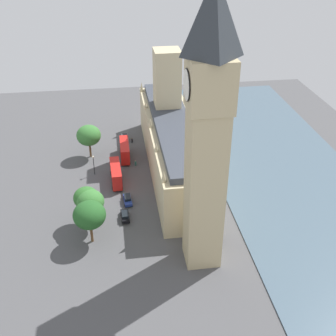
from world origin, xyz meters
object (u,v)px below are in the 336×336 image
object	(u,v)px
double_decker_bus_corner	(125,150)
car_black_kerbside	(125,216)
double_decker_bus_opposite_hall	(116,173)
plane_tree_trailing	(90,202)
car_silver_midblock	(125,137)
car_blue_leading	(128,199)
plane_tree_slot_10	(89,215)
street_lamp_slot_11	(93,161)
clock_tower	(207,134)
plane_tree_near_tower	(86,198)
pedestrian_under_trees	(135,163)
parliament_building	(172,140)
pedestrian_far_end	(132,140)
plane_tree_by_river_gate	(89,135)

from	to	relation	value
double_decker_bus_corner	car_black_kerbside	bearing A→B (deg)	87.62
double_decker_bus_corner	double_decker_bus_opposite_hall	world-z (taller)	same
double_decker_bus_opposite_hall	plane_tree_trailing	distance (m)	19.45
car_silver_midblock	car_blue_leading	world-z (taller)	same
double_decker_bus_corner	plane_tree_slot_10	world-z (taller)	plane_tree_slot_10
double_decker_bus_corner	street_lamp_slot_11	size ratio (longest dim) A/B	1.84
double_decker_bus_opposite_hall	plane_tree_slot_10	distance (m)	24.13
clock_tower	plane_tree_trailing	distance (m)	33.27
plane_tree_near_tower	clock_tower	bearing A→B (deg)	147.46
double_decker_bus_corner	plane_tree_slot_10	distance (m)	36.86
plane_tree_slot_10	street_lamp_slot_11	world-z (taller)	plane_tree_slot_10
double_decker_bus_opposite_hall	plane_tree_trailing	size ratio (longest dim) A/B	1.12
double_decker_bus_opposite_hall	pedestrian_under_trees	bearing A→B (deg)	-128.14
plane_tree_slot_10	parliament_building	bearing A→B (deg)	-126.37
pedestrian_far_end	plane_tree_trailing	bearing A→B (deg)	-55.67
pedestrian_far_end	plane_tree_slot_10	bearing A→B (deg)	-54.13
parliament_building	pedestrian_far_end	distance (m)	19.99
car_blue_leading	pedestrian_far_end	xyz separation A→B (m)	(-3.19, -31.65, -0.18)
double_decker_bus_opposite_hall	clock_tower	bearing A→B (deg)	115.00
parliament_building	car_silver_midblock	world-z (taller)	parliament_building
car_blue_leading	car_black_kerbside	distance (m)	6.51
plane_tree_trailing	pedestrian_under_trees	bearing A→B (deg)	-113.88
car_silver_midblock	plane_tree_trailing	size ratio (longest dim) A/B	0.47
pedestrian_under_trees	street_lamp_slot_11	distance (m)	12.19
plane_tree_trailing	plane_tree_slot_10	distance (m)	4.92
plane_tree_trailing	clock_tower	bearing A→B (deg)	149.26
car_silver_midblock	street_lamp_slot_11	xyz separation A→B (m)	(9.25, 19.65, 3.16)
car_black_kerbside	plane_tree_trailing	xyz separation A→B (m)	(7.29, 1.91, 5.99)
parliament_building	plane_tree_by_river_gate	bearing A→B (deg)	-20.53
car_blue_leading	plane_tree_by_river_gate	distance (m)	26.82
parliament_building	street_lamp_slot_11	xyz separation A→B (m)	(21.32, 1.71, -4.02)
pedestrian_under_trees	car_black_kerbside	bearing A→B (deg)	38.99
clock_tower	car_silver_midblock	size ratio (longest dim) A/B	12.33
car_blue_leading	plane_tree_near_tower	world-z (taller)	plane_tree_near_tower
car_black_kerbside	pedestrian_under_trees	distance (m)	24.27
double_decker_bus_opposite_hall	pedestrian_under_trees	size ratio (longest dim) A/B	6.35
pedestrian_far_end	parliament_building	bearing A→B (deg)	-7.01
car_silver_midblock	car_blue_leading	size ratio (longest dim) A/B	0.90
car_silver_midblock	pedestrian_under_trees	bearing A→B (deg)	-85.85
plane_tree_slot_10	pedestrian_under_trees	bearing A→B (deg)	-110.58
car_black_kerbside	street_lamp_slot_11	world-z (taller)	street_lamp_slot_11
double_decker_bus_opposite_hall	street_lamp_slot_11	distance (m)	7.46
plane_tree_near_tower	plane_tree_trailing	bearing A→B (deg)	121.53
plane_tree_by_river_gate	plane_tree_slot_10	size ratio (longest dim) A/B	0.99
car_silver_midblock	plane_tree_trailing	xyz separation A→B (m)	(9.39, 42.30, 5.99)
plane_tree_near_tower	street_lamp_slot_11	xyz separation A→B (m)	(-1.10, -21.09, -2.89)
clock_tower	pedestrian_under_trees	xyz separation A→B (m)	(10.52, -38.88, -27.45)
pedestrian_far_end	plane_tree_slot_10	world-z (taller)	plane_tree_slot_10
car_black_kerbside	plane_tree_near_tower	size ratio (longest dim) A/B	0.51
car_blue_leading	plane_tree_slot_10	bearing A→B (deg)	54.24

